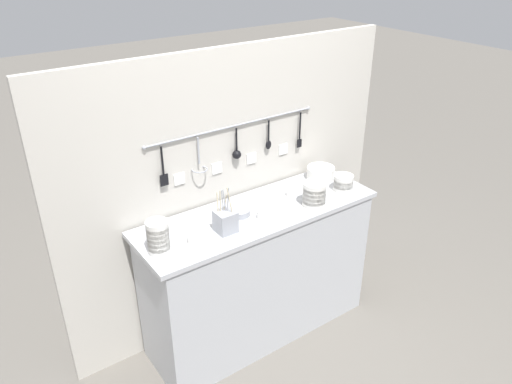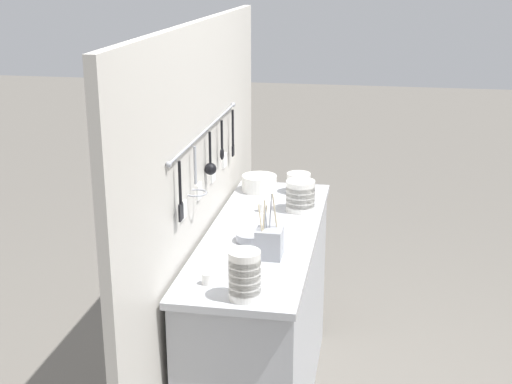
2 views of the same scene
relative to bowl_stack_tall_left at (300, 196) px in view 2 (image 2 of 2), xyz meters
name	(u,v)px [view 2 (image 2 of 2)]	position (x,y,z in m)	size (l,w,h in m)	color
counter	(262,323)	(-0.33, 0.14, -0.55)	(1.57, 0.51, 0.95)	#ADAFB5
back_wall	(202,227)	(-0.33, 0.43, -0.08)	(2.37, 0.11, 1.91)	#BCB7AD
bowl_stack_tall_left	(300,196)	(0.00, 0.00, 0.00)	(0.14, 0.14, 0.16)	silver
bowl_stack_back_corner	(245,275)	(-1.02, 0.09, 0.02)	(0.12, 0.12, 0.19)	silver
bowl_stack_short_front	(299,183)	(0.29, 0.04, -0.02)	(0.13, 0.13, 0.11)	silver
plate_stack	(259,183)	(0.29, 0.26, -0.04)	(0.19, 0.19, 0.09)	silver
steel_mixing_bowl	(251,237)	(-0.45, 0.17, -0.06)	(0.14, 0.14, 0.04)	#93969E
cutlery_caddy	(269,242)	(-0.61, 0.06, -0.01)	(0.11, 0.11, 0.28)	#93969E
cup_edge_near	(277,231)	(-0.37, 0.07, -0.06)	(0.04, 0.04, 0.05)	silver
cup_mid_row	(259,273)	(-0.84, 0.07, -0.06)	(0.04, 0.04, 0.05)	silver
cup_front_right	(207,279)	(-0.92, 0.26, -0.06)	(0.04, 0.04, 0.05)	silver
cup_by_caddy	(262,207)	(-0.05, 0.19, -0.06)	(0.04, 0.04, 0.05)	silver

